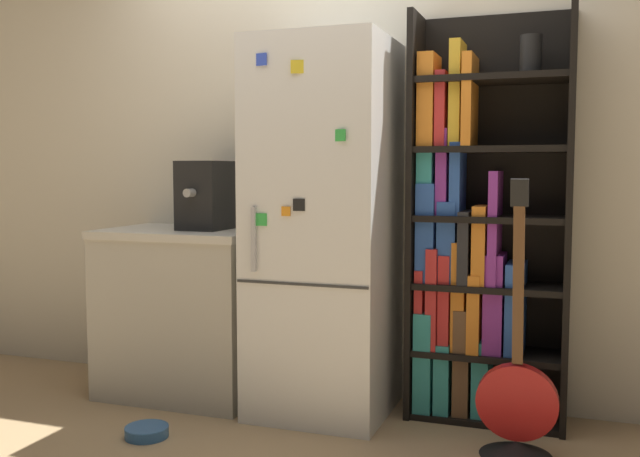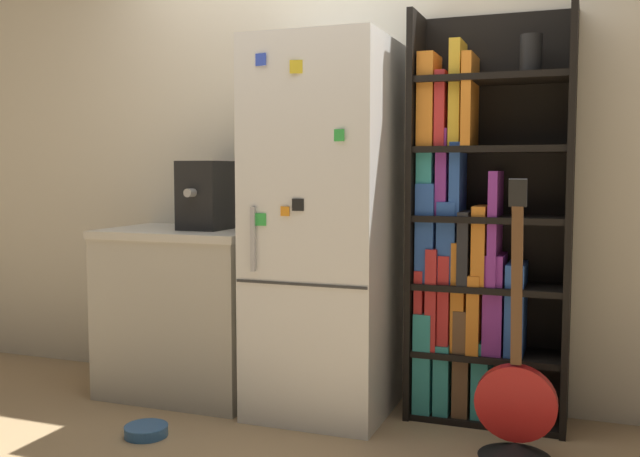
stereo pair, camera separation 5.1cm
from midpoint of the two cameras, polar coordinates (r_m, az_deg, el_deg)
ground_plane at (r=3.60m, az=-0.04°, el=-14.99°), size 16.00×16.00×0.00m
wall_back at (r=3.83m, az=2.47°, el=6.02°), size 8.00×0.05×2.60m
refrigerator at (r=3.52m, az=0.73°, el=-0.03°), size 0.65×0.66×1.84m
bookshelf at (r=3.53m, az=12.51°, el=-1.34°), size 0.75×0.33×1.96m
kitchen_counter at (r=3.94m, az=-10.16°, el=-6.52°), size 0.86×0.62×0.90m
espresso_machine at (r=3.83m, az=-8.67°, el=2.65°), size 0.23×0.34×0.36m
guitar at (r=3.22m, az=15.80°, el=-14.36°), size 0.34×0.31×1.18m
pet_bowl at (r=3.46m, az=-13.32°, el=-15.41°), size 0.20×0.20×0.05m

